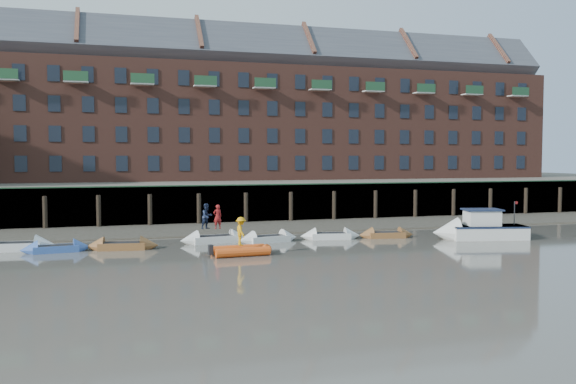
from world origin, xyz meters
name	(u,v)px	position (x,y,z in m)	size (l,w,h in m)	color
ground	(299,270)	(0.00, 0.00, 0.00)	(220.00, 220.00, 0.00)	#5F5A51
foreshore	(231,229)	(0.00, 18.00, 0.00)	(110.00, 8.00, 0.50)	#3D382F
mud_band	(240,234)	(0.00, 14.60, 0.00)	(110.00, 1.60, 0.10)	#4C4336
river_wall	(221,204)	(0.00, 22.38, 1.59)	(110.00, 1.23, 3.30)	#2D2A26
bank_terrace	(199,195)	(0.00, 36.00, 1.60)	(110.00, 28.00, 3.20)	#5E594D
apartment_terrace	(197,90)	(0.00, 36.99, 12.82)	(80.60, 15.56, 20.98)	brown
rowboat_0	(14,246)	(-14.69, 10.81, 0.25)	(5.04, 1.79, 1.43)	silver
rowboat_1	(56,249)	(-12.21, 9.55, 0.21)	(4.11, 1.64, 1.16)	#375CAC
rowboat_2	(122,246)	(-8.38, 9.48, 0.22)	(4.48, 1.83, 1.26)	brown
rowboat_3	(215,239)	(-2.48, 10.83, 0.24)	(4.74, 1.91, 1.34)	silver
rowboat_4	(268,239)	(1.00, 10.12, 0.22)	(4.44, 2.09, 1.24)	silver
rowboat_5	(330,236)	(5.51, 10.43, 0.22)	(4.33, 1.84, 1.22)	silver
rowboat_6	(386,235)	(9.48, 9.95, 0.20)	(4.08, 1.68, 1.15)	brown
rib_tender	(243,251)	(-1.71, 5.38, 0.26)	(3.51, 1.84, 0.60)	#E14E15
motor_launch	(473,229)	(14.92, 7.65, 0.68)	(6.73, 3.42, 2.65)	silver
person_rower_a	(218,217)	(-2.26, 10.90, 1.71)	(0.59, 0.39, 1.61)	maroon
person_rower_b	(207,216)	(-2.94, 11.03, 1.75)	(0.83, 0.64, 1.70)	#19233F
person_rib_crew	(241,231)	(-1.82, 5.38, 1.39)	(1.07, 0.61, 1.65)	orange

